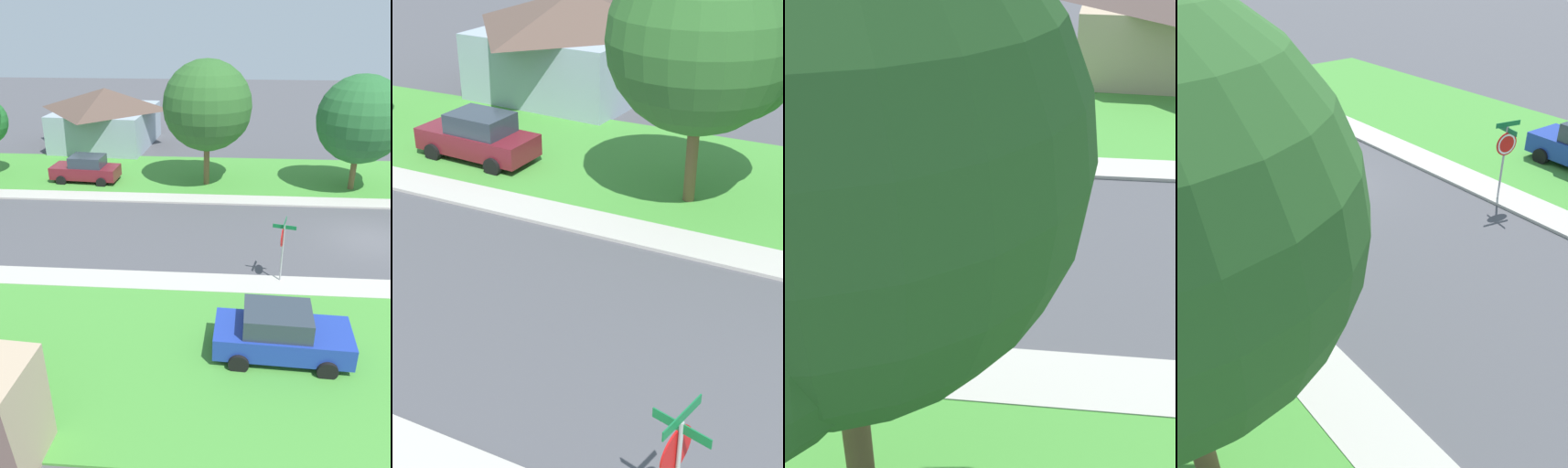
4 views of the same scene
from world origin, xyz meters
TOP-DOWN VIEW (x-y plane):
  - ground_plane at (0.00, 0.00)m, footprint 120.00×120.00m
  - sidewalk_east at (4.70, 12.00)m, footprint 1.40×56.00m
  - lawn_east at (9.40, 12.00)m, footprint 8.00×56.00m
  - sidewalk_west at (-4.70, 12.00)m, footprint 1.40×56.00m
  - lawn_west at (-9.40, 12.00)m, footprint 8.00×56.00m
  - stop_sign_far_corner at (-4.31, 4.84)m, footprint 0.90×0.90m
  - car_maroon_far_down_street at (7.43, 16.27)m, footprint 2.29×4.43m
  - car_blue_kerbside_mid at (-8.90, 5.26)m, footprint 2.20×4.38m
  - tree_sidewalk_near at (7.69, 8.22)m, footprint 5.79×5.39m
  - tree_across_right at (7.41, -0.83)m, footprint 5.56×5.17m
  - house_right_setback at (16.94, 17.17)m, footprint 9.57×8.47m

SIDE VIEW (x-z plane):
  - ground_plane at x=0.00m, z-range 0.00..0.00m
  - lawn_east at x=9.40m, z-range 0.00..0.08m
  - lawn_west at x=-9.40m, z-range 0.00..0.08m
  - sidewalk_east at x=4.70m, z-range 0.00..0.10m
  - sidewalk_west at x=-4.70m, z-range 0.00..0.10m
  - car_maroon_far_down_street at x=7.43m, z-range -0.01..1.75m
  - car_blue_kerbside_mid at x=-8.90m, z-range -0.01..1.75m
  - stop_sign_far_corner at x=-4.31m, z-range 0.50..3.27m
  - house_right_setback at x=16.94m, z-range 0.08..4.68m
  - tree_across_right at x=7.41m, z-range 0.73..7.69m
  - tree_sidewalk_near at x=7.69m, z-range 0.98..8.68m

